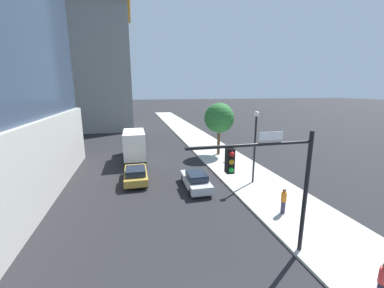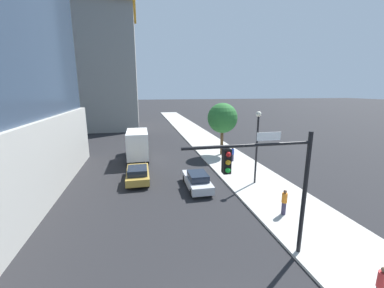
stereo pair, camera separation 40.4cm
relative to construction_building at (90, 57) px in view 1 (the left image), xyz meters
The scene contains 11 objects.
sidewalk 37.10m from the construction_building, 58.42° to the right, with size 5.46×120.00×0.15m, color #B2AFA8.
construction_building is the anchor object (origin of this frame).
traffic_light_pole 48.26m from the construction_building, 73.03° to the right, with size 5.90×0.48×6.03m.
street_lamp 41.70m from the construction_building, 64.17° to the right, with size 0.44×0.44×6.09m.
street_tree 33.75m from the construction_building, 56.45° to the right, with size 3.58×3.58×6.26m.
car_gold 37.08m from the construction_building, 76.88° to the right, with size 1.93×4.58×1.41m.
car_silver 40.70m from the construction_building, 70.84° to the right, with size 1.72×4.45×1.41m.
box_truck 30.31m from the construction_building, 73.55° to the right, with size 2.29×7.02×3.46m.
pedestrian_red_shirt 52.94m from the construction_building, 71.15° to the right, with size 0.34×0.34×1.62m.
pedestrian_orange_shirt 46.98m from the construction_building, 67.90° to the right, with size 0.34×0.34×1.66m.
pedestrian_blue_shirt 37.46m from the construction_building, 58.85° to the right, with size 0.34×0.34×1.60m.
Camera 1 is at (-2.09, -4.97, 7.92)m, focal length 22.54 mm.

